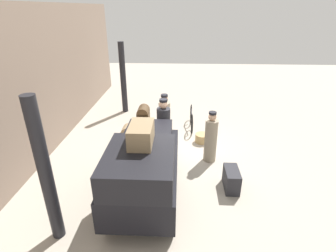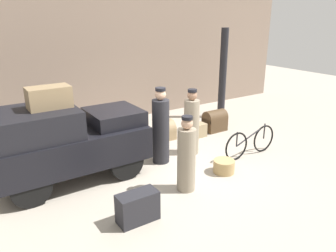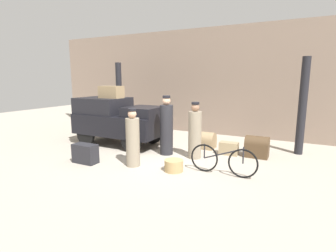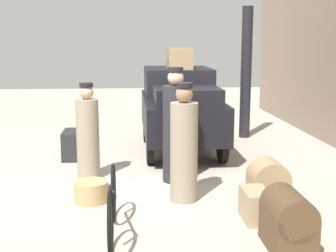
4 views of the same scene
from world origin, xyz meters
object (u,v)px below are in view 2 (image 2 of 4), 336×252
Objects in this scene: porter_standing_middle at (186,157)px; trunk_umber_medium at (138,207)px; trunk_large_brown at (196,131)px; truck at (65,140)px; suitcase_black_upright at (215,121)px; bicycle at (250,142)px; wicker_basket at (224,166)px; trunk_on_truck_roof at (49,97)px; trunk_barrel_dark at (164,131)px; conductor_in_dark_uniform at (161,129)px; porter_with_bicycle at (191,125)px.

porter_standing_middle reaches higher than trunk_umber_medium.
trunk_large_brown is 0.79× the size of trunk_umber_medium.
truck reaches higher than suitcase_black_upright.
porter_standing_middle reaches higher than bicycle.
wicker_basket is 0.70× the size of suitcase_black_upright.
trunk_large_brown is at bearing 7.39° from trunk_on_truck_roof.
bicycle is 3.00× the size of trunk_large_brown.
trunk_barrel_dark reaches higher than trunk_umber_medium.
trunk_barrel_dark is at bearing 50.65° from trunk_umber_medium.
conductor_in_dark_uniform reaches higher than porter_standing_middle.
trunk_barrel_dark is at bearing 16.11° from trunk_on_truck_roof.
porter_with_bicycle is 1.37m from trunk_barrel_dark.
bicycle reaches higher than suitcase_black_upright.
trunk_barrel_dark is (-1.69, 0.28, -0.09)m from suitcase_black_upright.
truck is 4.56m from bicycle.
trunk_umber_medium is (-1.37, -0.43, -0.46)m from porter_standing_middle.
conductor_in_dark_uniform is (2.22, -0.32, -0.09)m from truck.
trunk_umber_medium is (-1.66, -1.87, -0.58)m from conductor_in_dark_uniform.
suitcase_black_upright is at bearing 75.45° from bicycle.
bicycle is 1.01× the size of porter_with_bicycle.
bicycle is 2.36× the size of trunk_umber_medium.
bicycle reaches higher than wicker_basket.
trunk_umber_medium is 0.87× the size of trunk_on_truck_roof.
conductor_in_dark_uniform reaches higher than porter_with_bicycle.
conductor_in_dark_uniform reaches higher than bicycle.
wicker_basket is at bearing -55.21° from conductor_in_dark_uniform.
trunk_barrel_dark is (-0.02, 1.26, -0.54)m from porter_with_bicycle.
conductor_in_dark_uniform is 2.10m from trunk_large_brown.
trunk_large_brown is at bearing -26.30° from trunk_barrel_dark.
trunk_on_truck_roof is (-5.07, -0.69, 1.59)m from suitcase_black_upright.
wicker_basket is 2.34m from trunk_large_brown.
porter_with_bicycle is 2.46× the size of suitcase_black_upright.
porter_standing_middle is 2.84× the size of trunk_barrel_dark.
suitcase_black_upright is at bearing -9.45° from trunk_barrel_dark.
trunk_large_brown is (4.01, 0.55, -0.75)m from truck.
suitcase_black_upright is (2.63, 1.01, -0.53)m from conductor_in_dark_uniform.
porter_standing_middle is at bearing -114.07° from trunk_barrel_dark.
trunk_umber_medium is at bearing -167.57° from wicker_basket.
truck reaches higher than trunk_umber_medium.
conductor_in_dark_uniform is 1.71m from trunk_barrel_dark.
trunk_barrel_dark is (3.15, 0.97, -0.71)m from truck.
porter_with_bicycle reaches higher than bicycle.
suitcase_black_upright is 5.16m from trunk_umber_medium.
conductor_in_dark_uniform is 2.25× the size of trunk_on_truck_roof.
trunk_on_truck_roof reaches higher than suitcase_black_upright.
trunk_barrel_dark is (-0.86, 0.43, 0.04)m from trunk_large_brown.
porter_standing_middle reaches higher than suitcase_black_upright.
bicycle is 2.06× the size of trunk_on_truck_roof.
wicker_basket is at bearing 6.60° from porter_standing_middle.
trunk_barrel_dark is 4.09m from trunk_umber_medium.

